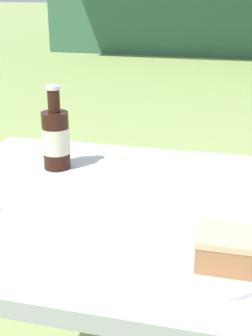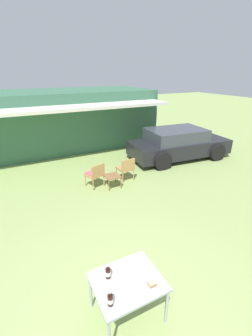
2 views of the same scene
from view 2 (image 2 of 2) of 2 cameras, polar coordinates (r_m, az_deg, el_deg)
ground_plane at (r=4.21m, az=0.33°, el=-33.07°), size 60.00×60.00×0.00m
cabin_building at (r=11.86m, az=-16.28°, el=11.98°), size 8.86×5.09×2.66m
parked_car at (r=9.94m, az=13.09°, el=6.02°), size 4.40×2.26×1.30m
wicker_chair_cushioned at (r=7.31m, az=-7.82°, el=-1.36°), size 0.62×0.61×0.81m
wicker_chair_plain at (r=7.69m, az=0.04°, el=0.15°), size 0.53×0.53×0.81m
garden_side_table at (r=7.29m, az=-3.52°, el=-2.30°), size 0.47×0.47×0.41m
patio_table at (r=3.68m, az=0.36°, el=-27.33°), size 0.99×0.83×0.73m
cake_on_plate at (r=3.57m, az=6.42°, el=-27.33°), size 0.22×0.22×0.07m
cola_bottle_near at (r=3.61m, az=-4.57°, el=-25.00°), size 0.08×0.08×0.24m
cola_bottle_far at (r=3.34m, az=-4.00°, el=-30.40°), size 0.08×0.08×0.24m
fork at (r=3.56m, az=5.16°, el=-28.13°), size 0.19×0.07×0.01m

